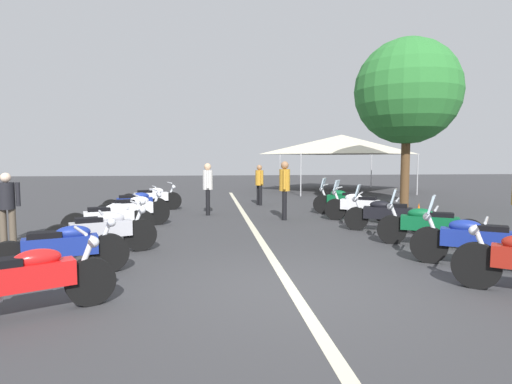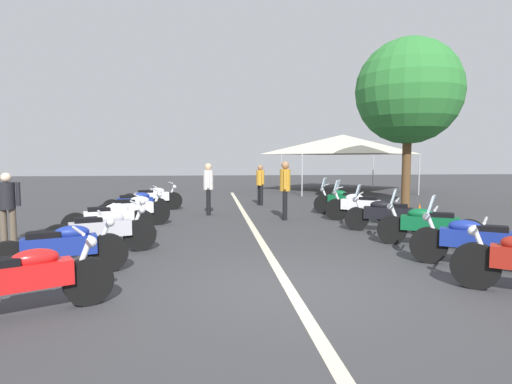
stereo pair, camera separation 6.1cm
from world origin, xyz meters
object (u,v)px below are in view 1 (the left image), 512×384
at_px(motorcycle_left_row_3, 110,219).
at_px(motorcycle_left_row_4, 133,210).
at_px(motorcycle_left_row_1, 62,249).
at_px(roadside_tree_0, 407,92).
at_px(motorcycle_right_row_3, 386,214).
at_px(motorcycle_right_row_1, 474,240).
at_px(motorcycle_left_row_6, 152,198).
at_px(bystander_4, 7,203).
at_px(bystander_3, 259,182).
at_px(event_tent, 341,144).
at_px(bystander_0, 208,185).
at_px(bystander_1, 285,185).
at_px(motorcycle_right_row_5, 343,201).
at_px(motorcycle_left_row_0, 23,280).
at_px(motorcycle_right_row_2, 428,225).
at_px(motorcycle_left_row_5, 135,204).
at_px(motorcycle_right_row_4, 359,206).
at_px(traffic_cone_0, 419,215).
at_px(motorcycle_left_row_2, 102,231).

distance_m(motorcycle_left_row_3, motorcycle_left_row_4, 1.60).
relative_size(motorcycle_left_row_1, motorcycle_left_row_4, 1.04).
bearing_deg(roadside_tree_0, motorcycle_right_row_3, 149.43).
bearing_deg(motorcycle_right_row_1, motorcycle_left_row_6, -19.36).
distance_m(motorcycle_right_row_1, bystander_4, 9.29).
height_order(bystander_3, event_tent, event_tent).
height_order(bystander_0, bystander_4, bystander_0).
xyz_separation_m(motorcycle_right_row_1, bystander_1, (5.83, 2.21, 0.58)).
distance_m(motorcycle_left_row_4, motorcycle_right_row_5, 6.67).
distance_m(bystander_4, roadside_tree_0, 13.20).
bearing_deg(bystander_4, motorcycle_right_row_1, 61.02).
bearing_deg(motorcycle_left_row_6, bystander_0, -53.25).
bearing_deg(roadside_tree_0, motorcycle_right_row_5, 117.49).
xyz_separation_m(motorcycle_left_row_6, motorcycle_right_row_3, (-5.06, -6.48, -0.00)).
bearing_deg(bystander_3, bystander_1, -105.54).
height_order(motorcycle_left_row_1, motorcycle_right_row_5, motorcycle_right_row_5).
xyz_separation_m(motorcycle_left_row_0, motorcycle_right_row_2, (3.21, -6.75, 0.02)).
relative_size(motorcycle_left_row_1, motorcycle_left_row_6, 0.94).
distance_m(motorcycle_left_row_0, bystander_4, 4.94).
xyz_separation_m(motorcycle_left_row_6, motorcycle_right_row_1, (-8.52, -6.52, 0.01)).
bearing_deg(motorcycle_left_row_3, bystander_4, 174.89).
distance_m(motorcycle_right_row_2, bystander_0, 7.17).
xyz_separation_m(bystander_0, event_tent, (9.33, -7.54, 1.65)).
bearing_deg(bystander_4, motorcycle_right_row_5, 102.99).
bearing_deg(motorcycle_right_row_3, motorcycle_left_row_5, 1.74).
xyz_separation_m(motorcycle_left_row_6, motorcycle_right_row_2, (-6.82, -6.62, 0.01)).
height_order(motorcycle_right_row_2, bystander_3, bystander_3).
bearing_deg(motorcycle_right_row_4, traffic_cone_0, -175.30).
bearing_deg(motorcycle_left_row_3, bystander_1, 9.02).
height_order(motorcycle_right_row_5, event_tent, event_tent).
relative_size(motorcycle_left_row_0, motorcycle_left_row_1, 0.99).
relative_size(motorcycle_left_row_0, motorcycle_right_row_5, 1.05).
xyz_separation_m(motorcycle_left_row_2, traffic_cone_0, (2.73, -7.87, -0.17)).
bearing_deg(motorcycle_right_row_1, bystander_4, 14.97).
relative_size(motorcycle_left_row_1, motorcycle_right_row_4, 1.08).
height_order(motorcycle_left_row_0, bystander_0, bystander_0).
bearing_deg(motorcycle_right_row_5, bystander_0, 23.66).
relative_size(motorcycle_right_row_3, bystander_0, 1.16).
relative_size(motorcycle_left_row_5, motorcycle_right_row_2, 1.03).
height_order(motorcycle_right_row_3, motorcycle_right_row_5, motorcycle_right_row_5).
bearing_deg(motorcycle_right_row_3, bystander_0, -11.74).
relative_size(motorcycle_left_row_6, motorcycle_right_row_4, 1.14).
height_order(motorcycle_left_row_3, motorcycle_left_row_5, motorcycle_left_row_3).
xyz_separation_m(motorcycle_right_row_5, bystander_0, (0.42, 4.44, 0.53)).
relative_size(motorcycle_left_row_5, bystander_4, 1.27).
height_order(motorcycle_right_row_2, roadside_tree_0, roadside_tree_0).
distance_m(motorcycle_left_row_6, motorcycle_right_row_3, 8.22).
bearing_deg(bystander_0, bystander_3, 53.04).
xyz_separation_m(motorcycle_right_row_4, traffic_cone_0, (-0.79, -1.44, -0.18)).
xyz_separation_m(motorcycle_right_row_4, bystander_0, (1.95, 4.42, 0.53)).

